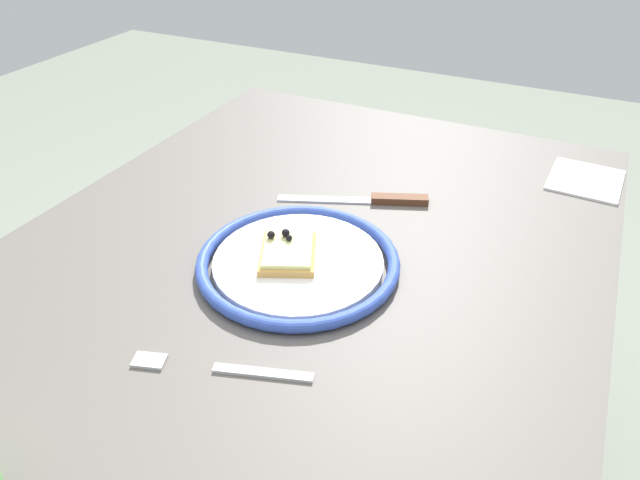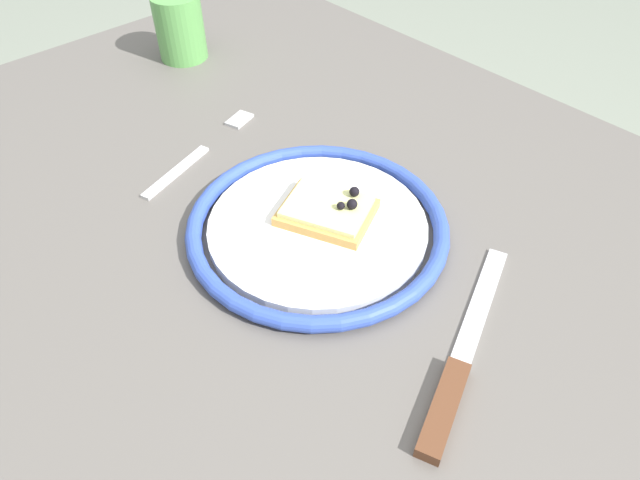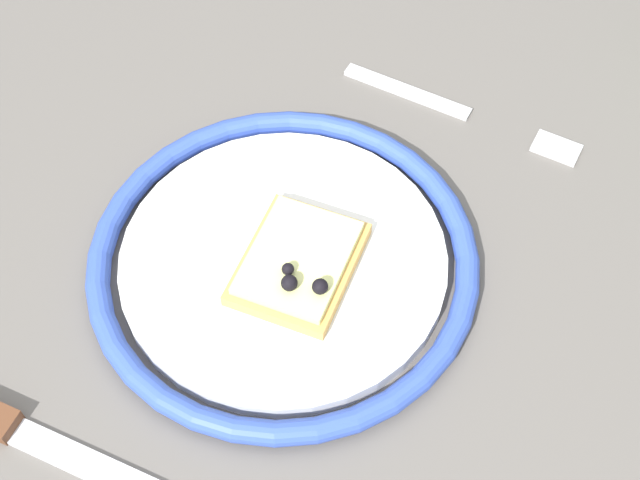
{
  "view_description": "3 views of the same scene",
  "coord_description": "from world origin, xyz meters",
  "px_view_note": "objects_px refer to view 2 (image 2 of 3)",
  "views": [
    {
      "loc": [
        -0.54,
        -0.31,
        1.18
      ],
      "look_at": [
        0.04,
        -0.03,
        0.75
      ],
      "focal_mm": 32.52,
      "sensor_mm": 36.0,
      "label": 1
    },
    {
      "loc": [
        0.33,
        -0.31,
        1.13
      ],
      "look_at": [
        0.03,
        -0.03,
        0.72
      ],
      "focal_mm": 32.21,
      "sensor_mm": 36.0,
      "label": 2
    },
    {
      "loc": [
        0.22,
        0.24,
        1.22
      ],
      "look_at": [
        -0.01,
        0.01,
        0.75
      ],
      "focal_mm": 48.38,
      "sensor_mm": 36.0,
      "label": 3
    }
  ],
  "objects_px": {
    "dining_table": "(322,273)",
    "pizza_slice_near": "(331,208)",
    "knife": "(455,377)",
    "plate": "(318,226)",
    "fork": "(202,151)",
    "cup": "(180,27)"
  },
  "relations": [
    {
      "from": "plate",
      "to": "pizza_slice_near",
      "type": "relative_size",
      "value": 2.38
    },
    {
      "from": "plate",
      "to": "fork",
      "type": "distance_m",
      "value": 0.2
    },
    {
      "from": "plate",
      "to": "knife",
      "type": "relative_size",
      "value": 1.19
    },
    {
      "from": "pizza_slice_near",
      "to": "cup",
      "type": "relative_size",
      "value": 1.23
    },
    {
      "from": "plate",
      "to": "fork",
      "type": "relative_size",
      "value": 1.39
    },
    {
      "from": "dining_table",
      "to": "pizza_slice_near",
      "type": "height_order",
      "value": "pizza_slice_near"
    },
    {
      "from": "knife",
      "to": "dining_table",
      "type": "bearing_deg",
      "value": 166.66
    },
    {
      "from": "pizza_slice_near",
      "to": "cup",
      "type": "xyz_separation_m",
      "value": [
        -0.43,
        0.09,
        0.03
      ]
    },
    {
      "from": "dining_table",
      "to": "fork",
      "type": "xyz_separation_m",
      "value": [
        -0.19,
        -0.02,
        0.09
      ]
    },
    {
      "from": "plate",
      "to": "fork",
      "type": "bearing_deg",
      "value": -177.62
    },
    {
      "from": "dining_table",
      "to": "cup",
      "type": "distance_m",
      "value": 0.45
    },
    {
      "from": "dining_table",
      "to": "cup",
      "type": "height_order",
      "value": "cup"
    },
    {
      "from": "fork",
      "to": "plate",
      "type": "bearing_deg",
      "value": 2.38
    },
    {
      "from": "dining_table",
      "to": "fork",
      "type": "relative_size",
      "value": 5.95
    },
    {
      "from": "knife",
      "to": "fork",
      "type": "height_order",
      "value": "knife"
    },
    {
      "from": "dining_table",
      "to": "pizza_slice_near",
      "type": "distance_m",
      "value": 0.1
    },
    {
      "from": "dining_table",
      "to": "fork",
      "type": "bearing_deg",
      "value": -173.26
    },
    {
      "from": "dining_table",
      "to": "plate",
      "type": "relative_size",
      "value": 4.27
    },
    {
      "from": "pizza_slice_near",
      "to": "fork",
      "type": "relative_size",
      "value": 0.58
    },
    {
      "from": "knife",
      "to": "cup",
      "type": "relative_size",
      "value": 2.45
    },
    {
      "from": "plate",
      "to": "cup",
      "type": "distance_m",
      "value": 0.44
    },
    {
      "from": "fork",
      "to": "dining_table",
      "type": "bearing_deg",
      "value": 6.74
    }
  ]
}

